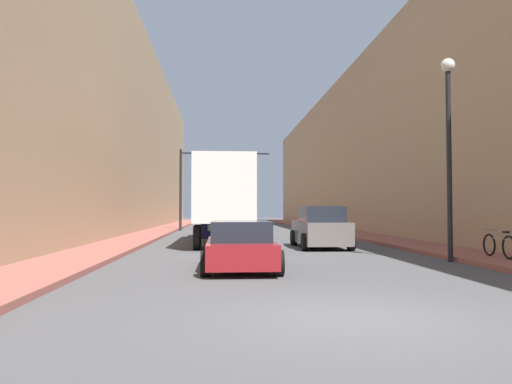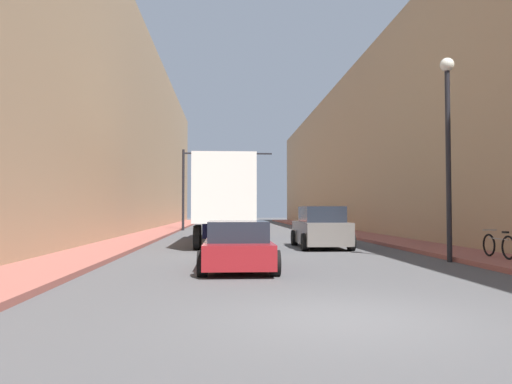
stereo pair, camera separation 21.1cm
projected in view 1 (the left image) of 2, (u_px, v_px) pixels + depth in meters
ground_plane at (354, 318)px, 7.48m from camera, size 200.00×200.00×0.00m
sidewalk_right at (333, 231)px, 37.85m from camera, size 2.38×80.00×0.15m
sidewalk_left at (159, 231)px, 36.92m from camera, size 2.38×80.00×0.15m
building_right at (387, 150)px, 38.37m from camera, size 6.00×80.00×12.55m
building_left at (103, 128)px, 36.90m from camera, size 6.00×80.00×15.35m
semi_truck at (223, 199)px, 25.21m from camera, size 2.54×11.86×3.92m
sedan_car at (240, 246)px, 13.68m from camera, size 2.03×4.26×1.33m
suv_car at (320, 228)px, 21.50m from camera, size 2.11×4.41×1.79m
traffic_signal_gantry at (202, 174)px, 40.19m from camera, size 7.26×0.35×6.52m
street_lamp at (449, 130)px, 15.81m from camera, size 0.44×0.44×6.46m
parked_bicycle at (499, 245)px, 15.48m from camera, size 0.44×1.82×0.86m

